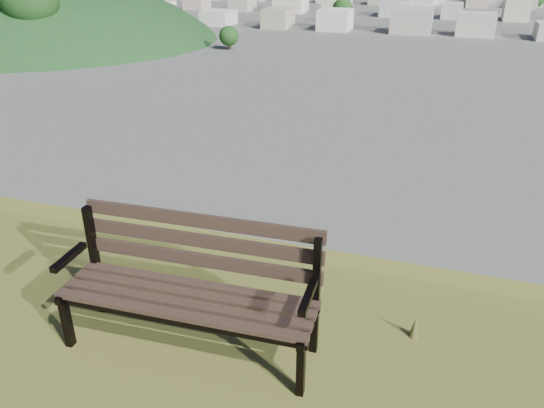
% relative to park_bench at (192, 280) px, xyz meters
% --- Properties ---
extents(park_bench, '(1.91, 0.68, 0.99)m').
position_rel_park_bench_xyz_m(park_bench, '(0.00, 0.00, 0.00)').
color(park_bench, '#3C2A22').
rests_on(park_bench, hilltop_mesa).
extents(green_wooded_hill, '(168.73, 134.99, 84.37)m').
position_rel_park_bench_xyz_m(green_wooded_hill, '(-141.90, 147.33, -25.43)').
color(green_wooded_hill, '#153918').
rests_on(green_wooded_hill, ground).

